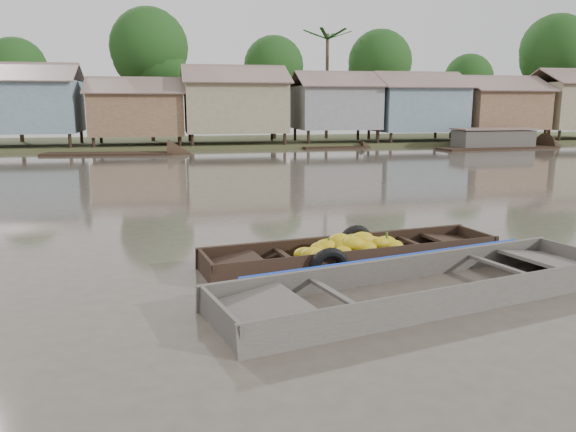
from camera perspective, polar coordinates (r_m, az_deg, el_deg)
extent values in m
plane|color=#494038|center=(9.27, -0.29, -6.72)|extent=(120.00, 120.00, 0.00)
cube|color=#384723|center=(41.77, -9.36, 7.25)|extent=(120.00, 12.00, 0.50)
cube|color=slate|center=(39.13, -25.04, 10.05)|extent=(6.20, 5.20, 3.20)
cube|color=brown|center=(37.81, -25.79, 13.09)|extent=(6.60, 3.02, 1.28)
cube|color=brown|center=(40.54, -24.84, 12.98)|extent=(6.60, 3.02, 1.28)
cube|color=brown|center=(38.20, -15.02, 9.96)|extent=(5.80, 4.60, 2.70)
cube|color=brown|center=(36.97, -15.27, 12.70)|extent=(6.20, 2.67, 1.14)
cube|color=brown|center=(39.45, -15.05, 12.60)|extent=(6.20, 2.67, 1.14)
cube|color=gray|center=(38.37, -5.45, 10.96)|extent=(6.50, 5.30, 3.30)
cube|color=brown|center=(37.00, -5.26, 14.21)|extent=(6.90, 3.08, 1.31)
cube|color=brown|center=(39.84, -5.74, 13.99)|extent=(6.90, 3.08, 1.31)
cube|color=gray|center=(39.76, 4.81, 10.91)|extent=(5.40, 4.70, 2.90)
cube|color=brown|center=(38.58, 5.41, 13.71)|extent=(5.80, 2.73, 1.17)
cube|color=brown|center=(41.01, 4.34, 13.59)|extent=(5.80, 2.73, 1.17)
cube|color=slate|center=(41.86, 12.85, 10.56)|extent=(6.00, 5.00, 3.10)
cube|color=brown|center=(40.66, 13.78, 13.32)|extent=(6.40, 2.90, 1.24)
cube|color=brown|center=(43.12, 12.21, 13.26)|extent=(6.40, 2.90, 1.24)
cube|color=brown|center=(44.93, 20.54, 10.10)|extent=(5.70, 4.90, 2.80)
cube|color=brown|center=(43.83, 21.64, 12.43)|extent=(6.10, 2.85, 1.21)
cube|color=brown|center=(46.07, 19.81, 12.47)|extent=(6.10, 2.85, 1.21)
cube|color=gray|center=(48.67, 27.15, 9.92)|extent=(6.30, 5.10, 3.40)
cube|color=brown|center=(49.80, 26.38, 12.47)|extent=(6.70, 2.96, 1.26)
cylinder|color=#473323|center=(43.86, -25.62, 9.70)|extent=(0.28, 0.28, 4.90)
sphere|color=#133D15|center=(43.92, -25.94, 13.34)|extent=(4.20, 4.20, 4.20)
cylinder|color=#473323|center=(41.66, -13.70, 11.41)|extent=(0.28, 0.28, 6.30)
sphere|color=#133D15|center=(41.84, -13.94, 16.34)|extent=(5.40, 5.40, 5.40)
cylinder|color=#473323|center=(43.34, -1.43, 11.01)|extent=(0.28, 0.28, 5.25)
sphere|color=#133D15|center=(43.42, -1.45, 14.97)|extent=(4.50, 4.50, 4.50)
cylinder|color=#473323|center=(44.51, 9.19, 11.11)|extent=(0.28, 0.28, 5.60)
sphere|color=#133D15|center=(44.62, 9.32, 15.22)|extent=(4.80, 4.80, 4.80)
cylinder|color=#473323|center=(48.81, 17.69, 10.12)|extent=(0.28, 0.28, 4.55)
sphere|color=#133D15|center=(48.84, 17.88, 13.16)|extent=(3.90, 3.90, 3.90)
cylinder|color=#473323|center=(51.76, 25.22, 10.79)|extent=(0.28, 0.28, 6.65)
sphere|color=#133D15|center=(51.93, 25.58, 14.97)|extent=(5.70, 5.70, 5.70)
cylinder|color=#473323|center=(43.76, 3.97, 12.79)|extent=(0.24, 0.24, 8.00)
cube|color=black|center=(10.46, 6.61, -5.14)|extent=(5.58, 1.88, 0.08)
cube|color=black|center=(10.92, 5.22, -3.22)|extent=(5.56, 1.01, 0.52)
cube|color=black|center=(9.90, 8.22, -4.82)|extent=(5.56, 1.01, 0.52)
cube|color=black|center=(11.88, 18.51, -2.57)|extent=(0.25, 1.21, 0.49)
cube|color=black|center=(11.58, 16.69, -2.50)|extent=(1.10, 1.18, 0.19)
cube|color=black|center=(9.51, -8.30, -5.51)|extent=(0.25, 1.21, 0.49)
cube|color=black|center=(9.60, -5.52, -4.89)|extent=(1.10, 1.18, 0.19)
cube|color=black|center=(9.86, -0.16, -4.14)|extent=(0.28, 1.17, 0.05)
cube|color=black|center=(11.02, 12.74, -2.76)|extent=(0.28, 1.17, 0.05)
ellipsoid|color=gold|center=(9.93, 3.87, -4.09)|extent=(0.44, 0.33, 0.25)
ellipsoid|color=gold|center=(10.61, 10.60, -3.06)|extent=(0.45, 0.35, 0.25)
ellipsoid|color=gold|center=(10.49, 4.58, -2.81)|extent=(0.39, 0.30, 0.22)
ellipsoid|color=gold|center=(10.46, 5.38, -2.90)|extent=(0.44, 0.33, 0.25)
ellipsoid|color=gold|center=(10.78, 7.03, -2.90)|extent=(0.42, 0.32, 0.24)
ellipsoid|color=gold|center=(10.29, 8.00, -3.24)|extent=(0.43, 0.33, 0.24)
ellipsoid|color=gold|center=(10.37, 7.54, -2.37)|extent=(0.50, 0.38, 0.28)
ellipsoid|color=gold|center=(10.12, 1.69, -3.89)|extent=(0.45, 0.34, 0.25)
ellipsoid|color=gold|center=(10.15, 3.31, -3.28)|extent=(0.42, 0.32, 0.24)
ellipsoid|color=gold|center=(9.98, 5.56, -3.67)|extent=(0.38, 0.29, 0.21)
ellipsoid|color=gold|center=(10.83, 7.13, -2.90)|extent=(0.41, 0.31, 0.23)
ellipsoid|color=gold|center=(9.98, 2.06, -4.49)|extent=(0.38, 0.29, 0.21)
ellipsoid|color=gold|center=(10.17, 6.60, -2.82)|extent=(0.47, 0.36, 0.26)
ellipsoid|color=gold|center=(9.76, 2.95, -5.00)|extent=(0.39, 0.30, 0.22)
ellipsoid|color=gold|center=(10.30, 7.28, -2.96)|extent=(0.44, 0.34, 0.25)
ellipsoid|color=gold|center=(10.42, 9.31, -2.71)|extent=(0.38, 0.29, 0.22)
ellipsoid|color=gold|center=(10.37, 5.23, -2.95)|extent=(0.43, 0.33, 0.24)
ellipsoid|color=gold|center=(10.44, 6.11, -2.78)|extent=(0.47, 0.36, 0.26)
ellipsoid|color=gold|center=(10.00, 2.49, -3.96)|extent=(0.49, 0.38, 0.28)
ellipsoid|color=gold|center=(9.86, 3.99, -4.57)|extent=(0.48, 0.36, 0.27)
ellipsoid|color=gold|center=(10.26, 5.26, -2.48)|extent=(0.47, 0.36, 0.26)
ellipsoid|color=gold|center=(10.15, 7.98, -4.05)|extent=(0.40, 0.30, 0.22)
ellipsoid|color=gold|center=(10.52, 5.32, -3.02)|extent=(0.40, 0.31, 0.22)
ellipsoid|color=gold|center=(10.91, 8.96, -2.93)|extent=(0.43, 0.33, 0.24)
ellipsoid|color=gold|center=(10.18, 3.97, -3.09)|extent=(0.49, 0.38, 0.28)
ellipsoid|color=gold|center=(10.19, 5.79, -3.07)|extent=(0.46, 0.35, 0.26)
ellipsoid|color=gold|center=(10.47, 8.55, -2.73)|extent=(0.45, 0.34, 0.25)
ellipsoid|color=gold|center=(10.57, 12.08, -3.71)|extent=(0.41, 0.31, 0.23)
ellipsoid|color=gold|center=(9.84, 3.74, -4.51)|extent=(0.48, 0.37, 0.27)
ellipsoid|color=gold|center=(9.91, 3.35, -4.16)|extent=(0.49, 0.38, 0.28)
ellipsoid|color=gold|center=(10.93, 9.86, -2.70)|extent=(0.48, 0.37, 0.27)
ellipsoid|color=gold|center=(10.43, 6.60, -2.39)|extent=(0.38, 0.29, 0.21)
cylinder|color=#3F6626|center=(10.12, 4.17, -2.69)|extent=(0.04, 0.04, 0.18)
cylinder|color=#3F6626|center=(10.42, 7.65, -2.34)|extent=(0.04, 0.04, 0.18)
cylinder|color=#3F6626|center=(10.66, 10.01, -2.11)|extent=(0.04, 0.04, 0.18)
torus|color=black|center=(11.16, 6.88, -2.83)|extent=(0.78, 0.29, 0.76)
torus|color=black|center=(9.48, 4.22, -5.34)|extent=(0.75, 0.29, 0.73)
cube|color=#413C37|center=(8.91, 13.79, -8.37)|extent=(6.73, 2.93, 0.08)
cube|color=#413C37|center=(9.44, 10.77, -5.66)|extent=(6.57, 1.74, 0.54)
cube|color=#413C37|center=(8.26, 17.41, -8.46)|extent=(6.57, 1.74, 0.54)
cube|color=#413C37|center=(11.15, 27.14, -4.09)|extent=(0.45, 1.61, 0.51)
cube|color=#413C37|center=(10.69, 25.29, -4.19)|extent=(1.44, 1.65, 0.22)
cube|color=#413C37|center=(7.31, -6.96, -10.65)|extent=(0.45, 1.61, 0.51)
cube|color=#413C37|center=(7.47, -2.75, -9.55)|extent=(1.44, 1.65, 0.22)
cube|color=#413C37|center=(7.94, 4.96, -7.97)|extent=(0.47, 1.56, 0.05)
cube|color=#413C37|center=(9.84, 21.04, -4.87)|extent=(0.47, 1.56, 0.05)
cube|color=#665E54|center=(8.89, 13.80, -8.16)|extent=(5.17, 2.44, 0.02)
cube|color=#1133AB|center=(9.42, 10.63, -4.38)|extent=(5.30, 1.36, 0.13)
torus|color=olive|center=(9.44, 20.28, -7.24)|extent=(0.38, 0.38, 0.05)
torus|color=olive|center=(9.43, 20.30, -7.04)|extent=(0.30, 0.30, 0.05)
cube|color=black|center=(33.83, -17.74, 5.85)|extent=(7.45, 2.37, 0.35)
cube|color=black|center=(37.09, 4.70, 6.79)|extent=(4.18, 1.20, 0.35)
cube|color=black|center=(39.01, 20.52, 6.33)|extent=(8.47, 2.94, 0.35)
cube|color=black|center=(39.59, 20.09, 7.30)|extent=(5.00, 2.00, 1.20)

